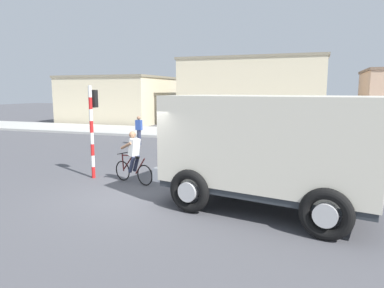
{
  "coord_description": "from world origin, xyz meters",
  "views": [
    {
      "loc": [
        4.67,
        -8.67,
        3.03
      ],
      "look_at": [
        0.78,
        2.5,
        1.2
      ],
      "focal_mm": 32.47,
      "sensor_mm": 36.0,
      "label": 1
    }
  ],
  "objects_px": {
    "cyclist": "(133,157)",
    "pedestrian_near_kerb": "(139,130)",
    "traffic_light_pole": "(93,119)",
    "car_white_mid": "(228,142)",
    "car_red_near": "(335,140)",
    "truck_foreground": "(269,145)"
  },
  "relations": [
    {
      "from": "traffic_light_pole",
      "to": "car_red_near",
      "type": "relative_size",
      "value": 0.75
    },
    {
      "from": "car_red_near",
      "to": "truck_foreground",
      "type": "bearing_deg",
      "value": -103.89
    },
    {
      "from": "traffic_light_pole",
      "to": "pedestrian_near_kerb",
      "type": "xyz_separation_m",
      "value": [
        -1.98,
        7.08,
        -1.22
      ]
    },
    {
      "from": "car_white_mid",
      "to": "pedestrian_near_kerb",
      "type": "relative_size",
      "value": 2.48
    },
    {
      "from": "car_white_mid",
      "to": "pedestrian_near_kerb",
      "type": "height_order",
      "value": "pedestrian_near_kerb"
    },
    {
      "from": "traffic_light_pole",
      "to": "car_white_mid",
      "type": "distance_m",
      "value": 5.96
    },
    {
      "from": "car_red_near",
      "to": "pedestrian_near_kerb",
      "type": "distance_m",
      "value": 10.13
    },
    {
      "from": "truck_foreground",
      "to": "cyclist",
      "type": "relative_size",
      "value": 3.37
    },
    {
      "from": "traffic_light_pole",
      "to": "car_white_mid",
      "type": "relative_size",
      "value": 0.8
    },
    {
      "from": "truck_foreground",
      "to": "car_red_near",
      "type": "xyz_separation_m",
      "value": [
        2.01,
        8.13,
        -0.85
      ]
    },
    {
      "from": "cyclist",
      "to": "pedestrian_near_kerb",
      "type": "bearing_deg",
      "value": 116.55
    },
    {
      "from": "car_red_near",
      "to": "car_white_mid",
      "type": "height_order",
      "value": "same"
    },
    {
      "from": "truck_foreground",
      "to": "traffic_light_pole",
      "type": "height_order",
      "value": "traffic_light_pole"
    },
    {
      "from": "truck_foreground",
      "to": "traffic_light_pole",
      "type": "distance_m",
      "value": 6.28
    },
    {
      "from": "truck_foreground",
      "to": "car_white_mid",
      "type": "bearing_deg",
      "value": 112.6
    },
    {
      "from": "truck_foreground",
      "to": "cyclist",
      "type": "xyz_separation_m",
      "value": [
        -4.47,
        1.08,
        -0.8
      ]
    },
    {
      "from": "car_red_near",
      "to": "cyclist",
      "type": "bearing_deg",
      "value": -132.62
    },
    {
      "from": "cyclist",
      "to": "car_red_near",
      "type": "bearing_deg",
      "value": 47.38
    },
    {
      "from": "cyclist",
      "to": "traffic_light_pole",
      "type": "bearing_deg",
      "value": 172.65
    },
    {
      "from": "truck_foreground",
      "to": "traffic_light_pole",
      "type": "xyz_separation_m",
      "value": [
        -6.13,
        1.3,
        0.4
      ]
    },
    {
      "from": "car_red_near",
      "to": "pedestrian_near_kerb",
      "type": "height_order",
      "value": "pedestrian_near_kerb"
    },
    {
      "from": "traffic_light_pole",
      "to": "car_red_near",
      "type": "distance_m",
      "value": 10.7
    }
  ]
}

